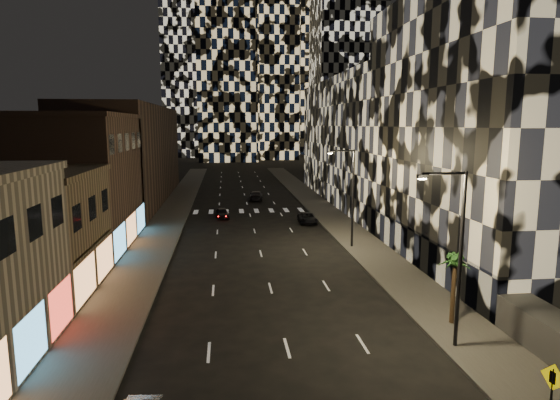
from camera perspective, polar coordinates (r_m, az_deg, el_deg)
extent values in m
cube|color=#47443F|center=(62.81, -12.96, -1.43)|extent=(4.00, 120.00, 0.15)
cube|color=#47443F|center=(63.75, 5.21, -1.07)|extent=(4.00, 120.00, 0.15)
cube|color=#4C4C47|center=(62.61, -11.05, -1.39)|extent=(0.20, 120.00, 0.15)
cube|color=#4C4C47|center=(63.35, 3.35, -1.11)|extent=(0.20, 120.00, 0.15)
cube|color=brown|center=(36.05, -29.44, -3.84)|extent=(10.00, 10.00, 8.00)
cube|color=#51392E|center=(47.33, -23.85, 1.86)|extent=(10.00, 15.00, 12.00)
cube|color=#51392E|center=(72.88, -17.81, 5.30)|extent=(10.00, 40.00, 14.00)
cube|color=#232326|center=(42.61, 26.24, 7.73)|extent=(16.00, 25.00, 22.00)
cube|color=#383838|center=(40.23, 15.97, -5.40)|extent=(0.60, 25.00, 3.00)
cube|color=#232326|center=(72.18, 12.01, 7.09)|extent=(16.00, 40.00, 18.00)
cube|color=black|center=(155.63, -6.61, 22.55)|extent=(18.00, 18.00, 95.00)
cylinder|color=black|center=(25.23, 21.12, -6.94)|extent=(0.20, 0.20, 9.00)
cylinder|color=black|center=(23.92, 19.39, 3.06)|extent=(2.20, 0.14, 0.14)
cube|color=black|center=(23.47, 16.96, 2.78)|extent=(0.50, 0.25, 0.18)
cube|color=#FFEAB2|center=(23.49, 16.94, 2.49)|extent=(0.35, 0.18, 0.06)
cylinder|color=black|center=(43.49, 8.87, 0.16)|extent=(0.20, 0.20, 9.00)
cylinder|color=black|center=(42.75, 7.59, 5.97)|extent=(2.20, 0.14, 0.14)
cube|color=black|center=(42.50, 6.14, 5.82)|extent=(0.50, 0.25, 0.18)
cube|color=#FFEAB2|center=(42.51, 6.14, 5.66)|extent=(0.35, 0.18, 0.06)
imported|color=black|center=(57.96, -7.05, -1.59)|extent=(1.88, 3.75, 1.23)
imported|color=black|center=(71.27, -2.92, 0.55)|extent=(2.48, 5.00, 1.40)
imported|color=black|center=(54.62, 3.36, -2.23)|extent=(2.10, 4.33, 1.19)
cube|color=#EFC700|center=(19.96, 30.35, -18.17)|extent=(0.28, 0.97, 0.99)
cube|color=black|center=(19.95, 30.28, -18.18)|extent=(0.08, 0.25, 0.45)
cylinder|color=#47331E|center=(28.84, 20.35, -10.58)|extent=(0.26, 0.26, 3.53)
sphere|color=#1B4518|center=(28.26, 20.57, -6.89)|extent=(0.77, 0.77, 0.77)
cone|color=#1B4518|center=(28.41, 21.05, -6.95)|extent=(1.55, 0.39, 0.93)
cone|color=#1B4518|center=(28.54, 20.65, -6.85)|extent=(1.14, 1.43, 0.93)
cone|color=#1B4518|center=(28.47, 20.19, -6.87)|extent=(0.72, 1.56, 0.93)
cone|color=#1B4518|center=(28.25, 20.01, -6.98)|extent=(1.53, 0.88, 0.93)
cone|color=#1B4518|center=(28.06, 20.25, -7.10)|extent=(1.49, 1.01, 0.93)
cone|color=#1B4518|center=(28.02, 20.73, -7.15)|extent=(0.57, 1.56, 0.93)
cone|color=#1B4518|center=(28.18, 21.09, -7.08)|extent=(1.25, 1.35, 0.93)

